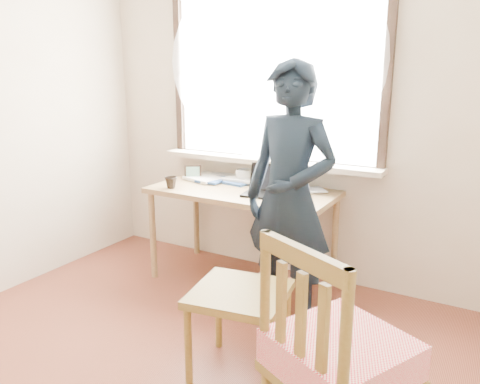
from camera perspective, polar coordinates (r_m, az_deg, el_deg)
The scene contains 13 objects.
room_shell at distance 2.14m, azimuth -13.33°, elevation 14.60°, with size 3.52×4.02×2.61m.
desk at distance 3.58m, azimuth 0.29°, elevation -0.88°, with size 1.40×0.70×0.75m.
laptop at distance 3.41m, azimuth 3.34°, elevation 0.56°, with size 0.34×0.29×0.21m.
mug_white at distance 3.79m, azimuth 0.44°, elevation 2.01°, with size 0.13×0.13×0.10m, color white.
mug_dark at distance 3.63m, azimuth -8.42°, elevation 1.15°, with size 0.10×0.10×0.09m, color black.
mouse at distance 3.26m, azimuth 7.02°, elevation -0.78°, with size 0.10×0.07×0.04m, color black.
desk_clutter at distance 3.88m, azimuth -3.77°, elevation 1.77°, with size 0.74×0.44×0.04m.
book_a at distance 3.95m, azimuth -3.65°, elevation 1.87°, with size 0.19×0.25×0.02m, color white.
book_b at distance 3.60m, azimuth 7.92°, elevation 0.49°, with size 0.17×0.24×0.02m, color white.
picture_frame at distance 3.91m, azimuth -5.76°, elevation 2.35°, with size 0.13×0.09×0.11m.
work_chair at distance 2.56m, azimuth -0.03°, elevation -13.43°, with size 0.56×0.54×0.50m.
side_chair at distance 1.94m, azimuth 11.72°, elevation -19.36°, with size 0.64×0.63×1.04m.
person at distance 2.97m, azimuth 6.07°, elevation -0.64°, with size 0.62×0.41×1.70m, color black.
Camera 1 is at (1.43, -1.37, 1.61)m, focal length 35.00 mm.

